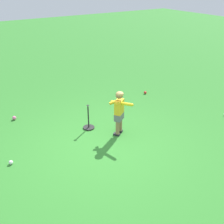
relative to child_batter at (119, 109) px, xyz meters
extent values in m
plane|color=#2D7528|center=(-0.60, -0.29, -0.65)|extent=(40.00, 40.00, 0.00)
cube|color=#232328|center=(-0.08, -0.03, -0.63)|extent=(0.16, 0.17, 0.05)
cylinder|color=#996B4C|center=(-0.07, -0.04, -0.44)|extent=(0.09, 0.09, 0.34)
cube|color=#232328|center=(0.06, 0.07, -0.63)|extent=(0.16, 0.17, 0.05)
cylinder|color=#996B4C|center=(0.07, 0.05, -0.44)|extent=(0.09, 0.09, 0.34)
cube|color=slate|center=(0.00, 0.00, -0.19)|extent=(0.31, 0.28, 0.16)
cube|color=yellow|center=(0.00, 0.00, 0.06)|extent=(0.29, 0.26, 0.34)
sphere|color=#996B4C|center=(0.00, 0.00, 0.34)|extent=(0.17, 0.17, 0.17)
ellipsoid|color=tan|center=(0.01, 0.00, 0.37)|extent=(0.24, 0.24, 0.11)
sphere|color=yellow|center=(-0.08, 0.12, 0.15)|extent=(0.04, 0.04, 0.04)
cylinder|color=black|center=(-0.04, 0.04, 0.16)|extent=(0.07, 0.14, 0.05)
cylinder|color=yellow|center=(0.04, -0.19, 0.20)|extent=(0.19, 0.35, 0.11)
sphere|color=yellow|center=(0.10, -0.34, 0.22)|extent=(0.07, 0.07, 0.07)
cylinder|color=yellow|center=(-0.09, 0.07, 0.16)|extent=(0.11, 0.31, 0.14)
cylinder|color=yellow|center=(-0.03, 0.11, 0.16)|extent=(0.31, 0.12, 0.14)
sphere|color=white|center=(-2.47, 0.20, -0.61)|extent=(0.08, 0.08, 0.08)
sphere|color=pink|center=(-1.89, 2.07, -0.60)|extent=(0.10, 0.10, 0.10)
sphere|color=red|center=(2.08, 1.58, -0.61)|extent=(0.09, 0.09, 0.09)
cylinder|color=black|center=(-0.47, 0.63, -0.64)|extent=(0.28, 0.28, 0.03)
cylinder|color=black|center=(-0.47, 0.63, -0.35)|extent=(0.03, 0.03, 0.55)
cone|color=black|center=(-0.47, 0.63, -0.05)|extent=(0.07, 0.07, 0.04)
camera|label=1|loc=(-3.18, -4.62, 2.74)|focal=44.05mm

